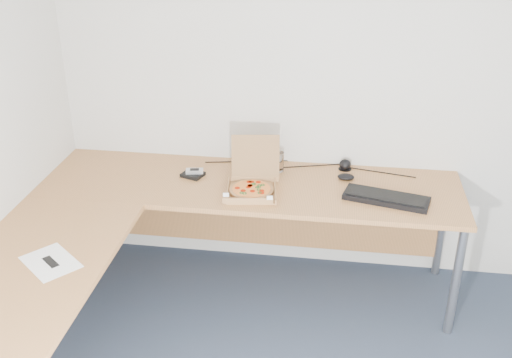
% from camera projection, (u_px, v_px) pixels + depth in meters
% --- Properties ---
extents(room_shell, '(3.50, 3.50, 2.50)m').
position_uv_depth(room_shell, '(332.00, 237.00, 2.10)').
color(room_shell, beige).
rests_on(room_shell, ground).
extents(desk, '(2.50, 2.20, 0.73)m').
position_uv_depth(desk, '(180.00, 219.00, 3.31)').
color(desk, '#B77842').
rests_on(desk, ground).
extents(pizza_box, '(0.28, 0.33, 0.29)m').
position_uv_depth(pizza_box, '(252.00, 187.00, 3.52)').
color(pizza_box, '#AA7A49').
rests_on(pizza_box, desk).
extents(drinking_glass, '(0.07, 0.07, 0.12)m').
position_uv_depth(drinking_glass, '(278.00, 162.00, 3.77)').
color(drinking_glass, white).
rests_on(drinking_glass, desk).
extents(keyboard, '(0.50, 0.28, 0.03)m').
position_uv_depth(keyboard, '(386.00, 198.00, 3.44)').
color(keyboard, black).
rests_on(keyboard, desk).
extents(mouse, '(0.11, 0.08, 0.04)m').
position_uv_depth(mouse, '(346.00, 177.00, 3.68)').
color(mouse, black).
rests_on(mouse, desk).
extents(wallet, '(0.15, 0.14, 0.02)m').
position_uv_depth(wallet, '(193.00, 175.00, 3.72)').
color(wallet, black).
rests_on(wallet, desk).
extents(phone, '(0.11, 0.07, 0.02)m').
position_uv_depth(phone, '(195.00, 171.00, 3.72)').
color(phone, '#B2B5BA').
rests_on(phone, wallet).
extents(paper_sheet, '(0.35, 0.34, 0.00)m').
position_uv_depth(paper_sheet, '(51.00, 262.00, 2.89)').
color(paper_sheet, white).
rests_on(paper_sheet, desk).
extents(dome_speaker, '(0.08, 0.08, 0.07)m').
position_uv_depth(dome_speaker, '(345.00, 164.00, 3.80)').
color(dome_speaker, black).
rests_on(dome_speaker, desk).
extents(cable_bundle, '(0.64, 0.13, 0.01)m').
position_uv_depth(cable_bundle, '(304.00, 166.00, 3.85)').
color(cable_bundle, black).
rests_on(cable_bundle, desk).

